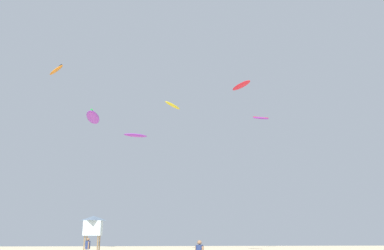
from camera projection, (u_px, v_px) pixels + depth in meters
person_midground at (88, 247)px, 32.14m from camera, size 0.39×0.53×1.73m
lifeguard_tower at (93, 225)px, 45.76m from camera, size 2.30×2.30×4.15m
kite_aloft_0 at (173, 105)px, 53.46m from camera, size 2.88×3.69×0.76m
kite_aloft_1 at (261, 118)px, 60.33m from camera, size 2.77×1.24×0.38m
kite_aloft_2 at (136, 135)px, 33.89m from camera, size 2.11×1.13×0.29m
kite_aloft_3 at (56, 70)px, 56.96m from camera, size 3.42×4.14×1.07m
kite_aloft_4 at (241, 85)px, 47.17m from camera, size 2.26×3.65×0.39m
kite_aloft_5 at (93, 117)px, 38.72m from camera, size 1.61×4.43×0.56m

